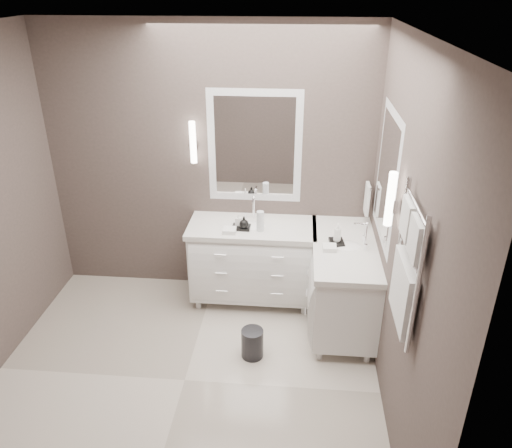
# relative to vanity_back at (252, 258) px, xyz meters

# --- Properties ---
(floor) EXTENTS (3.20, 3.00, 0.01)m
(floor) POSITION_rel_vanity_back_xyz_m (-0.45, -1.23, -0.49)
(floor) COLOR beige
(floor) RESTS_ON ground
(ceiling) EXTENTS (3.20, 3.00, 0.01)m
(ceiling) POSITION_rel_vanity_back_xyz_m (-0.45, -1.23, 2.22)
(ceiling) COLOR white
(ceiling) RESTS_ON wall_back
(wall_back) EXTENTS (3.20, 0.01, 2.70)m
(wall_back) POSITION_rel_vanity_back_xyz_m (-0.45, 0.28, 0.86)
(wall_back) COLOR #4A3E3B
(wall_back) RESTS_ON floor
(wall_front) EXTENTS (3.20, 0.01, 2.70)m
(wall_front) POSITION_rel_vanity_back_xyz_m (-0.45, -2.73, 0.86)
(wall_front) COLOR #4A3E3B
(wall_front) RESTS_ON floor
(wall_right) EXTENTS (0.01, 3.00, 2.70)m
(wall_right) POSITION_rel_vanity_back_xyz_m (1.15, -1.23, 0.86)
(wall_right) COLOR #4A3E3B
(wall_right) RESTS_ON floor
(vanity_back) EXTENTS (1.24, 0.59, 0.97)m
(vanity_back) POSITION_rel_vanity_back_xyz_m (0.00, 0.00, 0.00)
(vanity_back) COLOR white
(vanity_back) RESTS_ON floor
(vanity_right) EXTENTS (0.59, 1.24, 0.97)m
(vanity_right) POSITION_rel_vanity_back_xyz_m (0.88, -0.33, 0.00)
(vanity_right) COLOR white
(vanity_right) RESTS_ON floor
(mirror_back) EXTENTS (0.90, 0.02, 1.10)m
(mirror_back) POSITION_rel_vanity_back_xyz_m (-0.00, 0.26, 1.06)
(mirror_back) COLOR white
(mirror_back) RESTS_ON wall_back
(mirror_right) EXTENTS (0.02, 0.90, 1.10)m
(mirror_right) POSITION_rel_vanity_back_xyz_m (1.14, -0.43, 1.06)
(mirror_right) COLOR white
(mirror_right) RESTS_ON wall_right
(sconce_back) EXTENTS (0.06, 0.06, 0.40)m
(sconce_back) POSITION_rel_vanity_back_xyz_m (-0.58, 0.20, 1.11)
(sconce_back) COLOR white
(sconce_back) RESTS_ON wall_back
(sconce_right) EXTENTS (0.06, 0.06, 0.40)m
(sconce_right) POSITION_rel_vanity_back_xyz_m (1.08, -1.01, 1.11)
(sconce_right) COLOR white
(sconce_right) RESTS_ON wall_right
(towel_bar_corner) EXTENTS (0.03, 0.22, 0.30)m
(towel_bar_corner) POSITION_rel_vanity_back_xyz_m (1.09, 0.13, 0.63)
(towel_bar_corner) COLOR white
(towel_bar_corner) RESTS_ON wall_right
(towel_ladder) EXTENTS (0.06, 0.58, 0.90)m
(towel_ladder) POSITION_rel_vanity_back_xyz_m (1.10, -1.63, 0.91)
(towel_ladder) COLOR white
(towel_ladder) RESTS_ON wall_right
(waste_bin) EXTENTS (0.21, 0.21, 0.27)m
(waste_bin) POSITION_rel_vanity_back_xyz_m (0.08, -0.87, -0.35)
(waste_bin) COLOR black
(waste_bin) RESTS_ON floor
(amenity_tray_back) EXTENTS (0.18, 0.14, 0.03)m
(amenity_tray_back) POSITION_rel_vanity_back_xyz_m (-0.10, -0.08, 0.38)
(amenity_tray_back) COLOR black
(amenity_tray_back) RESTS_ON vanity_back
(amenity_tray_right) EXTENTS (0.14, 0.18, 0.02)m
(amenity_tray_right) POSITION_rel_vanity_back_xyz_m (0.79, -0.30, 0.38)
(amenity_tray_right) COLOR black
(amenity_tray_right) RESTS_ON vanity_right
(water_bottle) EXTENTS (0.07, 0.07, 0.20)m
(water_bottle) POSITION_rel_vanity_back_xyz_m (0.09, -0.11, 0.46)
(water_bottle) COLOR silver
(water_bottle) RESTS_ON vanity_back
(soap_bottle_a) EXTENTS (0.06, 0.06, 0.12)m
(soap_bottle_a) POSITION_rel_vanity_back_xyz_m (-0.13, -0.06, 0.45)
(soap_bottle_a) COLOR white
(soap_bottle_a) RESTS_ON amenity_tray_back
(soap_bottle_b) EXTENTS (0.11, 0.11, 0.11)m
(soap_bottle_b) POSITION_rel_vanity_back_xyz_m (-0.07, -0.11, 0.45)
(soap_bottle_b) COLOR black
(soap_bottle_b) RESTS_ON amenity_tray_back
(soap_bottle_c) EXTENTS (0.07, 0.07, 0.17)m
(soap_bottle_c) POSITION_rel_vanity_back_xyz_m (0.79, -0.30, 0.48)
(soap_bottle_c) COLOR white
(soap_bottle_c) RESTS_ON amenity_tray_right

